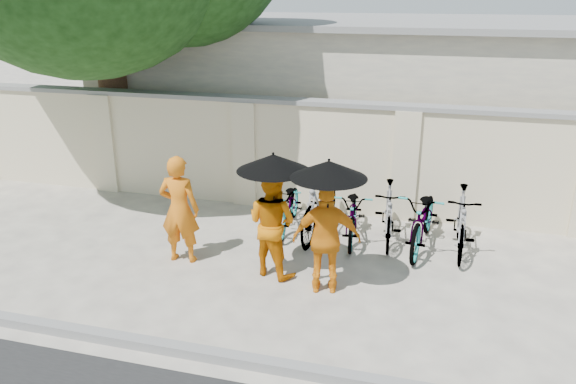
# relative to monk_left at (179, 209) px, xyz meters

# --- Properties ---
(ground) EXTENTS (80.00, 80.00, 0.00)m
(ground) POSITION_rel_monk_left_xyz_m (1.14, -0.51, -0.84)
(ground) COLOR beige
(kerb) EXTENTS (40.00, 0.16, 0.12)m
(kerb) POSITION_rel_monk_left_xyz_m (1.14, -2.21, -0.78)
(kerb) COLOR slate
(kerb) RESTS_ON ground
(compound_wall) EXTENTS (20.00, 0.30, 2.00)m
(compound_wall) POSITION_rel_monk_left_xyz_m (2.14, 2.69, 0.16)
(compound_wall) COLOR beige
(compound_wall) RESTS_ON ground
(building_behind) EXTENTS (14.00, 6.00, 3.20)m
(building_behind) POSITION_rel_monk_left_xyz_m (3.14, 6.49, 0.76)
(building_behind) COLOR beige
(building_behind) RESTS_ON ground
(monk_left) EXTENTS (0.64, 0.44, 1.68)m
(monk_left) POSITION_rel_monk_left_xyz_m (0.00, 0.00, 0.00)
(monk_left) COLOR orange
(monk_left) RESTS_ON ground
(monk_center) EXTENTS (0.94, 0.84, 1.59)m
(monk_center) POSITION_rel_monk_left_xyz_m (1.47, -0.04, -0.04)
(monk_center) COLOR #CD6A05
(monk_center) RESTS_ON ground
(parasol_center) EXTENTS (1.02, 1.02, 0.94)m
(parasol_center) POSITION_rel_monk_left_xyz_m (1.52, -0.12, 0.89)
(parasol_center) COLOR black
(parasol_center) RESTS_ON ground
(monk_right) EXTENTS (0.98, 0.56, 1.57)m
(monk_right) POSITION_rel_monk_left_xyz_m (2.33, -0.35, -0.05)
(monk_right) COLOR orange
(monk_right) RESTS_ON ground
(parasol_right) EXTENTS (1.00, 1.00, 1.02)m
(parasol_right) POSITION_rel_monk_left_xyz_m (2.35, -0.43, 0.95)
(parasol_right) COLOR black
(parasol_right) RESTS_ON ground
(bike_0) EXTENTS (0.68, 1.68, 0.87)m
(bike_0) POSITION_rel_monk_left_xyz_m (1.27, 1.60, -0.41)
(bike_0) COLOR slate
(bike_0) RESTS_ON ground
(bike_1) EXTENTS (0.71, 1.96, 1.15)m
(bike_1) POSITION_rel_monk_left_xyz_m (1.85, 1.46, -0.26)
(bike_1) COLOR slate
(bike_1) RESTS_ON ground
(bike_2) EXTENTS (0.79, 1.78, 0.90)m
(bike_2) POSITION_rel_monk_left_xyz_m (2.42, 1.48, -0.39)
(bike_2) COLOR slate
(bike_2) RESTS_ON ground
(bike_3) EXTENTS (0.63, 1.68, 0.99)m
(bike_3) POSITION_rel_monk_left_xyz_m (2.99, 1.52, -0.34)
(bike_3) COLOR slate
(bike_3) RESTS_ON ground
(bike_4) EXTENTS (0.89, 2.00, 1.02)m
(bike_4) POSITION_rel_monk_left_xyz_m (3.56, 1.43, -0.33)
(bike_4) COLOR slate
(bike_4) RESTS_ON ground
(bike_5) EXTENTS (0.49, 1.72, 1.03)m
(bike_5) POSITION_rel_monk_left_xyz_m (4.13, 1.44, -0.32)
(bike_5) COLOR slate
(bike_5) RESTS_ON ground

